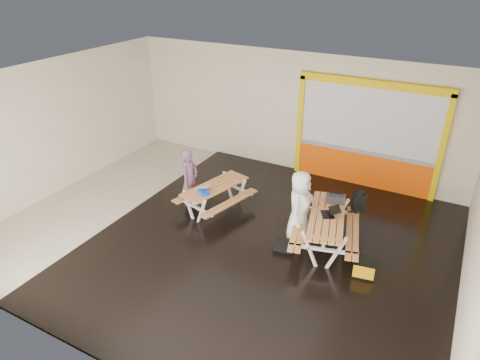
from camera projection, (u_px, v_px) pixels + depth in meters
The scene contains 14 objects.
room at pixel (220, 166), 9.20m from camera, with size 10.02×8.02×3.52m.
deck at pixel (271, 248), 9.46m from camera, with size 7.50×7.98×0.05m, color black.
kiosk at pixel (366, 137), 11.49m from camera, with size 3.88×0.16×3.00m.
picnic_table_left at pixel (215, 192), 10.65m from camera, with size 1.63×2.05×0.72m.
picnic_table_right at pixel (326, 223), 9.27m from camera, with size 1.85×2.33×0.82m.
person_left at pixel (190, 178), 10.84m from camera, with size 0.57×0.37×1.55m, color #704C6A.
person_right at pixel (300, 206), 9.43m from camera, with size 0.81×0.53×1.66m, color white.
laptop_left at pixel (203, 188), 10.37m from camera, with size 0.39×0.36×0.14m.
laptop_right at pixel (330, 213), 9.17m from camera, with size 0.50×0.48×0.16m.
blue_pouch at pixel (203, 192), 10.19m from camera, with size 0.28×0.19×0.08m, color blue.
toolbox at pixel (335, 199), 9.63m from camera, with size 0.45×0.30×0.24m.
backpack at pixel (359, 201), 9.86m from camera, with size 0.35×0.30×0.50m.
dark_case at pixel (284, 246), 9.37m from camera, with size 0.42×0.32×0.16m, color black.
fluke_bag at pixel (364, 269), 8.51m from camera, with size 0.47×0.34×0.37m.
Camera 1 is at (4.33, -7.12, 5.69)m, focal length 32.24 mm.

